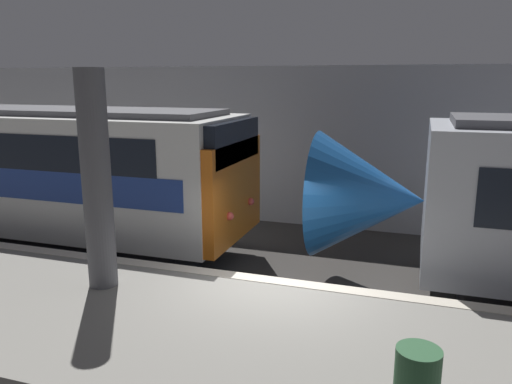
% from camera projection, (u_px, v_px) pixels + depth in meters
% --- Properties ---
extents(ground_plane, '(120.00, 120.00, 0.00)m').
position_uv_depth(ground_plane, '(277.00, 330.00, 8.90)').
color(ground_plane, '#33302D').
extents(platform, '(40.00, 3.87, 1.02)m').
position_uv_depth(platform, '(239.00, 362.00, 7.00)').
color(platform, gray).
rests_on(platform, ground).
extents(station_rear_barrier, '(50.00, 0.15, 4.76)m').
position_uv_depth(station_rear_barrier, '(341.00, 149.00, 14.60)').
color(station_rear_barrier, '#939399').
rests_on(station_rear_barrier, ground).
extents(support_pillar_near, '(0.47, 0.47, 3.55)m').
position_uv_depth(support_pillar_near, '(97.00, 181.00, 8.00)').
color(support_pillar_near, '#56565B').
rests_on(support_pillar_near, platform).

